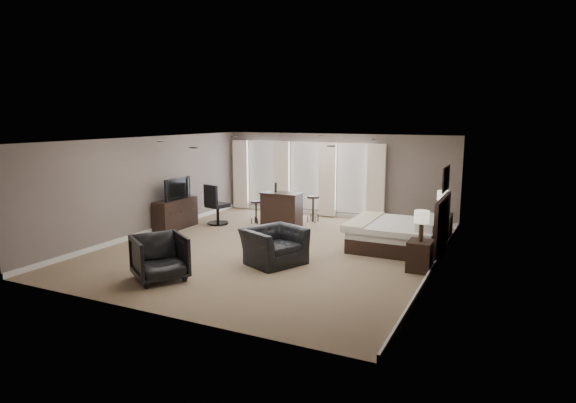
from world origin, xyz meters
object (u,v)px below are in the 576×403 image
at_px(bed, 394,221).
at_px(tv, 175,197).
at_px(lamp_far, 443,202).
at_px(bar_counter, 282,210).
at_px(desk_chair, 218,204).
at_px(bar_stool_left, 256,212).
at_px(nightstand_far, 441,226).
at_px(lamp_near, 421,226).
at_px(bar_stool_right, 313,209).
at_px(armchair_near, 274,240).
at_px(nightstand_near, 420,256).
at_px(dresser, 176,214).
at_px(armchair_far, 160,255).

height_order(bed, tv, bed).
bearing_deg(bed, lamp_far, 58.46).
xyz_separation_m(bar_counter, desk_chair, (-1.82, -0.54, 0.10)).
bearing_deg(bar_stool_left, nightstand_far, 5.35).
height_order(lamp_near, bar_stool_right, lamp_near).
height_order(armchair_near, bar_counter, armchair_near).
bearing_deg(nightstand_near, tv, 172.98).
height_order(nightstand_far, dresser, dresser).
bearing_deg(tv, bed, -84.33).
distance_m(bed, bar_stool_left, 4.43).
xyz_separation_m(tv, bar_stool_left, (1.71, 1.56, -0.57)).
xyz_separation_m(lamp_near, desk_chair, (-6.16, 1.82, -0.34)).
distance_m(lamp_far, armchair_near, 4.77).
relative_size(dresser, armchair_near, 1.22).
xyz_separation_m(bed, bar_counter, (-3.45, 0.91, -0.16)).
distance_m(nightstand_far, bar_stool_right, 3.80).
bearing_deg(lamp_far, bar_stool_left, -174.65).
xyz_separation_m(bed, nightstand_far, (0.89, 1.45, -0.34)).
height_order(bar_stool_left, desk_chair, desk_chair).
height_order(nightstand_near, desk_chair, desk_chair).
bearing_deg(lamp_near, desk_chair, 163.51).
distance_m(nightstand_near, nightstand_far, 2.90).
bearing_deg(nightstand_far, dresser, -163.51).
bearing_deg(nightstand_near, desk_chair, 163.51).
height_order(dresser, armchair_far, armchair_far).
relative_size(nightstand_far, desk_chair, 0.54).
distance_m(bed, bar_counter, 3.57).
relative_size(armchair_far, desk_chair, 0.81).
bearing_deg(lamp_far, dresser, -163.51).
xyz_separation_m(lamp_far, bar_stool_left, (-5.21, -0.49, -0.62)).
bearing_deg(dresser, bar_counter, 30.37).
distance_m(armchair_near, desk_chair, 4.21).
bearing_deg(nightstand_near, bar_counter, 151.44).
xyz_separation_m(lamp_near, bar_stool_right, (-3.78, 3.35, -0.54)).
bearing_deg(armchair_far, bar_counter, 32.63).
bearing_deg(lamp_far, armchair_far, -128.07).
bearing_deg(bar_counter, desk_chair, -163.50).
xyz_separation_m(lamp_near, bar_stool_left, (-5.21, 2.41, -0.60)).
distance_m(tv, armchair_far, 4.40).
bearing_deg(bar_counter, nightstand_near, -28.56).
bearing_deg(nightstand_near, bed, 121.54).
relative_size(nightstand_far, lamp_far, 1.07).
xyz_separation_m(dresser, bar_stool_left, (1.71, 1.56, -0.08)).
bearing_deg(desk_chair, nightstand_far, -155.39).
distance_m(nightstand_far, desk_chair, 6.26).
distance_m(lamp_near, armchair_near, 3.07).
xyz_separation_m(bed, desk_chair, (-5.27, 0.37, -0.06)).
distance_m(dresser, bar_stool_left, 2.32).
xyz_separation_m(tv, armchair_far, (2.50, -3.60, -0.43)).
xyz_separation_m(lamp_far, armchair_far, (-4.42, -5.64, -0.47)).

